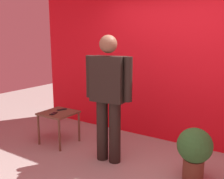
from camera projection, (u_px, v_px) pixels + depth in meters
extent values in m
cube|color=red|center=(175.00, 48.00, 4.18)|extent=(5.64, 0.12, 3.22)
cylinder|color=black|center=(102.00, 130.00, 3.71)|extent=(0.18, 0.18, 0.90)
cylinder|color=black|center=(115.00, 132.00, 3.62)|extent=(0.18, 0.18, 0.90)
cube|color=black|center=(108.00, 79.00, 3.51)|extent=(0.51, 0.29, 0.64)
cube|color=red|center=(113.00, 76.00, 3.62)|extent=(0.14, 0.02, 0.54)
cube|color=#B2333D|center=(113.00, 77.00, 3.63)|extent=(0.05, 0.01, 0.48)
cylinder|color=black|center=(90.00, 76.00, 3.64)|extent=(0.13, 0.13, 0.61)
cylinder|color=black|center=(128.00, 79.00, 3.37)|extent=(0.13, 0.13, 0.61)
sphere|color=brown|center=(108.00, 44.00, 3.42)|extent=(0.25, 0.25, 0.25)
cube|color=brown|center=(58.00, 113.00, 4.27)|extent=(0.54, 0.54, 0.03)
cylinder|color=brown|center=(39.00, 130.00, 4.25)|extent=(0.04, 0.04, 0.52)
cylinder|color=brown|center=(59.00, 136.00, 4.00)|extent=(0.04, 0.04, 0.52)
cylinder|color=brown|center=(59.00, 122.00, 4.65)|extent=(0.04, 0.04, 0.52)
cylinder|color=brown|center=(79.00, 127.00, 4.39)|extent=(0.04, 0.04, 0.52)
cube|color=black|center=(54.00, 114.00, 4.17)|extent=(0.10, 0.16, 0.01)
cube|color=black|center=(62.00, 109.00, 4.38)|extent=(0.10, 0.17, 0.02)
cylinder|color=brown|center=(193.00, 169.00, 3.21)|extent=(0.26, 0.26, 0.28)
sphere|color=#2D7233|center=(195.00, 145.00, 3.14)|extent=(0.44, 0.44, 0.44)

